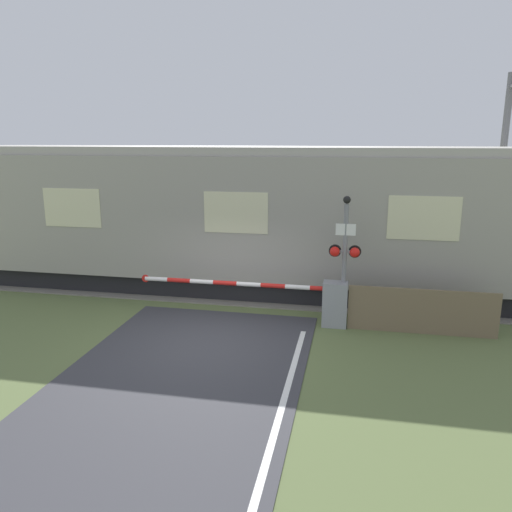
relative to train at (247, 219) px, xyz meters
The scene contains 7 objects.
ground_plane 4.67m from the train, 90.72° to the right, with size 80.00×80.00×0.00m, color #5B6B3D.
track_bed 2.18m from the train, behind, with size 36.00×3.20×0.13m.
train is the anchor object (origin of this frame).
crossing_barrier 3.78m from the train, 47.17° to the right, with size 5.36×0.44×1.12m.
signal_post 3.85m from the train, 39.71° to the right, with size 0.77×0.26×3.22m.
catenary_pole 7.70m from the train, 14.34° to the left, with size 0.20×1.90×6.39m.
roadside_fence 5.72m from the train, 28.70° to the right, with size 3.44×0.06×1.10m.
Camera 1 is at (3.20, -10.23, 4.55)m, focal length 35.00 mm.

